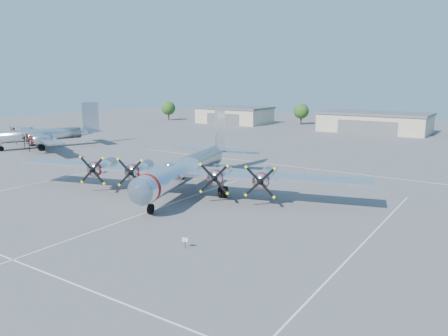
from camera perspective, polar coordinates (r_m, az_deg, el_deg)
The scene contains 9 objects.
ground at distance 52.66m, azimuth -4.91°, elevation -3.96°, with size 260.00×260.00×0.00m, color #575759.
parking_lines at distance 51.35m, azimuth -6.13°, elevation -4.37°, with size 60.00×50.08×0.01m.
hangar_west at distance 144.23m, azimuth 1.39°, elevation 6.95°, with size 22.60×14.60×5.40m.
hangar_center at distance 126.16m, azimuth 19.03°, elevation 5.70°, with size 28.60×14.60×5.40m.
tree_far_west at distance 155.84m, azimuth -7.27°, elevation 7.76°, with size 4.80×4.80×6.64m.
tree_west at distance 141.84m, azimuth 10.06°, elevation 7.32°, with size 4.80×4.80×6.64m.
main_bomber_b29 at distance 56.25m, azimuth -4.67°, elevation -2.95°, with size 44.86×30.68×9.92m, color white, non-canonical shape.
bomber_west at distance 99.08m, azimuth -22.42°, elevation 2.47°, with size 34.59×24.49×9.14m, color silver, non-canonical shape.
info_placard at distance 37.28m, azimuth -5.11°, elevation -9.46°, with size 0.47×0.22×0.94m.
Camera 1 is at (31.78, -39.62, 13.92)m, focal length 35.00 mm.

